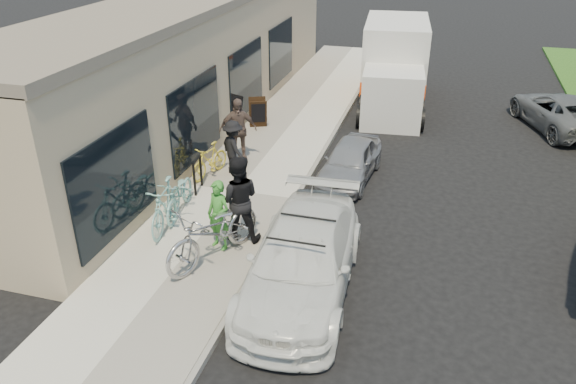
# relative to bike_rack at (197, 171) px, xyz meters

# --- Properties ---
(ground) EXTENTS (120.00, 120.00, 0.00)m
(ground) POSITION_rel_bike_rack_xyz_m (2.96, -2.76, -0.69)
(ground) COLOR black
(ground) RESTS_ON ground
(sidewalk) EXTENTS (3.00, 34.00, 0.15)m
(sidewalk) POSITION_rel_bike_rack_xyz_m (0.96, 0.24, -0.62)
(sidewalk) COLOR beige
(sidewalk) RESTS_ON ground
(curb) EXTENTS (0.12, 34.00, 0.13)m
(curb) POSITION_rel_bike_rack_xyz_m (2.51, 0.24, -0.63)
(curb) COLOR gray
(curb) RESTS_ON ground
(storefront) EXTENTS (3.60, 20.00, 4.22)m
(storefront) POSITION_rel_bike_rack_xyz_m (-2.28, 5.23, 1.43)
(storefront) COLOR tan
(storefront) RESTS_ON ground
(bike_rack) EXTENTS (0.14, 0.63, 0.90)m
(bike_rack) POSITION_rel_bike_rack_xyz_m (0.00, 0.00, 0.00)
(bike_rack) COLOR black
(bike_rack) RESTS_ON sidewalk
(sandwich_board) EXTENTS (0.74, 0.75, 0.93)m
(sandwich_board) POSITION_rel_bike_rack_xyz_m (-0.03, 4.88, -0.07)
(sandwich_board) COLOR black
(sandwich_board) RESTS_ON sidewalk
(sedan_white) EXTENTS (2.18, 4.84, 1.41)m
(sedan_white) POSITION_rel_bike_rack_xyz_m (3.57, -3.13, -0.00)
(sedan_white) COLOR white
(sedan_white) RESTS_ON ground
(sedan_silver) EXTENTS (1.53, 3.24, 1.07)m
(sedan_silver) POSITION_rel_bike_rack_xyz_m (3.56, 2.06, -0.16)
(sedan_silver) COLOR gray
(sedan_silver) RESTS_ON ground
(moving_truck) EXTENTS (2.80, 6.18, 2.95)m
(moving_truck) POSITION_rel_bike_rack_xyz_m (3.89, 9.06, 0.62)
(moving_truck) COLOR silver
(moving_truck) RESTS_ON ground
(far_car_gray) EXTENTS (3.30, 4.64, 1.17)m
(far_car_gray) POSITION_rel_bike_rack_xyz_m (9.56, 7.85, -0.10)
(far_car_gray) COLOR #525456
(far_car_gray) RESTS_ON ground
(tandem_bike) EXTENTS (1.80, 2.63, 1.31)m
(tandem_bike) POSITION_rel_bike_rack_xyz_m (1.64, -2.83, 0.11)
(tandem_bike) COLOR #AAA9AC
(tandem_bike) RESTS_ON sidewalk
(woman_rider) EXTENTS (0.66, 0.55, 1.55)m
(woman_rider) POSITION_rel_bike_rack_xyz_m (1.55, -2.35, 0.23)
(woman_rider) COLOR #38882D
(woman_rider) RESTS_ON sidewalk
(man_standing) EXTENTS (1.13, 0.99, 1.97)m
(man_standing) POSITION_rel_bike_rack_xyz_m (1.84, -1.94, 0.44)
(man_standing) COLOR black
(man_standing) RESTS_ON sidewalk
(cruiser_bike_a) EXTENTS (0.78, 1.93, 1.13)m
(cruiser_bike_a) POSITION_rel_bike_rack_xyz_m (0.09, -1.91, 0.02)
(cruiser_bike_a) COLOR #81C0B7
(cruiser_bike_a) RESTS_ON sidewalk
(cruiser_bike_b) EXTENTS (0.91, 1.91, 0.96)m
(cruiser_bike_b) POSITION_rel_bike_rack_xyz_m (0.08, -1.21, -0.06)
(cruiser_bike_b) COLOR #81C0B7
(cruiser_bike_b) RESTS_ON sidewalk
(cruiser_bike_c) EXTENTS (0.78, 1.55, 0.90)m
(cruiser_bike_c) POSITION_rel_bike_rack_xyz_m (-0.06, 0.91, -0.09)
(cruiser_bike_c) COLOR gold
(cruiser_bike_c) RESTS_ON sidewalk
(bystander_a) EXTENTS (1.11, 1.05, 1.51)m
(bystander_a) POSITION_rel_bike_rack_xyz_m (0.52, 1.23, 0.21)
(bystander_a) COLOR black
(bystander_a) RESTS_ON sidewalk
(bystander_b) EXTENTS (1.15, 0.92, 1.83)m
(bystander_b) POSITION_rel_bike_rack_xyz_m (0.32, 2.11, 0.37)
(bystander_b) COLOR brown
(bystander_b) RESTS_ON sidewalk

